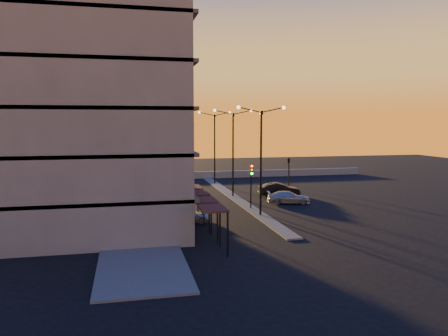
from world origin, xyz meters
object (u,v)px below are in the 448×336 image
car_sedan (279,190)px  car_hatchback (188,215)px  traffic_light_main (251,179)px  car_wagon (288,197)px  streetlamp_mid (233,146)px

car_sedan → car_hatchback: bearing=140.3°
traffic_light_main → car_hatchback: 7.95m
car_sedan → car_wagon: car_sedan is taller
traffic_light_main → car_hatchback: traffic_light_main is taller
traffic_light_main → car_wagon: size_ratio=0.99×
streetlamp_mid → car_hatchback: streetlamp_mid is taller
traffic_light_main → car_wagon: 5.47m
streetlamp_mid → car_sedan: (5.00, -0.82, -4.85)m
streetlamp_mid → car_hatchback: size_ratio=2.61×
car_hatchback → car_sedan: car_sedan is taller
streetlamp_mid → car_wagon: (4.50, -5.01, -4.97)m
streetlamp_mid → traffic_light_main: streetlamp_mid is taller
streetlamp_mid → car_wagon: 8.37m
traffic_light_main → car_hatchback: size_ratio=1.17×
traffic_light_main → car_sedan: (5.00, 6.31, -2.15)m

